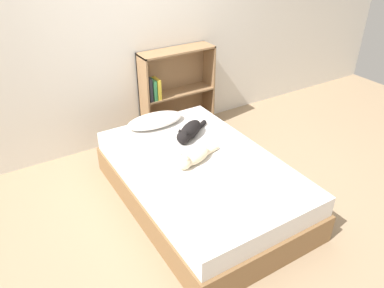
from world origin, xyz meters
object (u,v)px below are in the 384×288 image
Objects in this scene: cat_light at (193,158)px; bookshelf at (173,91)px; bed at (201,182)px; pillow at (155,120)px; cat_dark at (189,131)px.

cat_light is 1.42m from bookshelf.
bed is 3.30× the size of pillow.
pillow is 1.30× the size of cat_dark.
cat_dark is 0.99m from bookshelf.
pillow is at bearing -134.33° from bookshelf.
bookshelf reaches higher than pillow.
pillow is 0.80m from cat_light.
bed is 0.86m from pillow.
cat_light is at bearing 32.51° from cat_dark.
cat_dark is (0.20, 0.39, 0.02)m from cat_light.
bookshelf is (0.54, 1.31, 0.03)m from cat_light.
cat_light reaches higher than bed.
bed is at bearing -109.30° from bookshelf.
cat_dark reaches higher than cat_light.
bookshelf is at bearing -140.39° from cat_dark.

